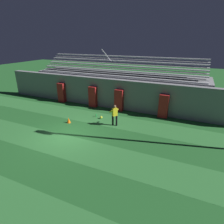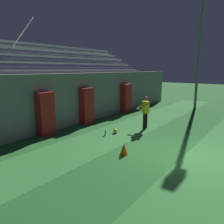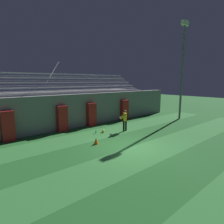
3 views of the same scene
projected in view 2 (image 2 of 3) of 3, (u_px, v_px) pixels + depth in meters
The scene contains 13 objects.
ground_plane at pixel (183, 155), 7.82m from camera, with size 80.00×80.00×0.00m, color #236028.
turf_stripe_mid at pixel (221, 164), 7.09m from camera, with size 28.00×2.37×0.01m, color #337A38.
turf_stripe_far at pixel (106, 137), 9.86m from camera, with size 28.00×2.37×0.01m, color #337A38.
back_wall at pixel (61, 101), 11.35m from camera, with size 24.00×0.60×2.80m, color gray.
padding_pillar_gate_left at pixel (46, 114), 10.02m from camera, with size 0.78×0.44×1.99m, color #B21E1E.
padding_pillar_gate_right at pixel (87, 106), 12.19m from camera, with size 0.78×0.44×1.99m, color #B21E1E.
padding_pillar_far_right at pixel (126, 98), 15.38m from camera, with size 0.78×0.44×1.99m, color #B21E1E.
bleacher_stand at pixel (34, 96), 12.70m from camera, with size 18.00×4.05×5.43m.
floodlight_pole at pixel (201, 29), 16.08m from camera, with size 0.90×0.36×9.64m.
goalkeeper at pixel (145, 110), 11.08m from camera, with size 0.73×0.74×1.67m.
soccer_ball at pixel (115, 131), 10.46m from camera, with size 0.22×0.22×0.22m, color yellow.
traffic_cone at pixel (124, 149), 7.82m from camera, with size 0.30×0.30×0.42m, color orange.
water_bottle at pixel (105, 133), 10.11m from camera, with size 0.07×0.07×0.24m, color green.
Camera 2 is at (-7.43, -2.36, 3.04)m, focal length 35.00 mm.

